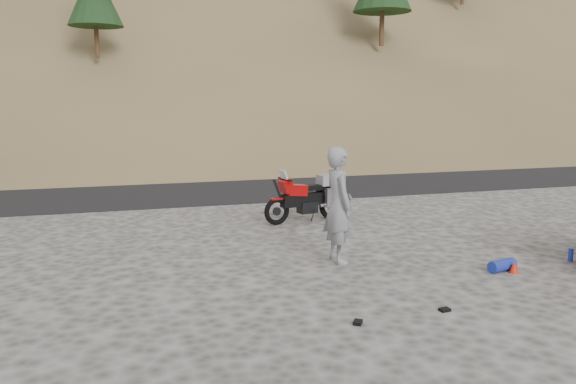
# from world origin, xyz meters

# --- Properties ---
(ground) EXTENTS (140.00, 140.00, 0.00)m
(ground) POSITION_xyz_m (0.00, 0.00, 0.00)
(ground) COLOR #474441
(ground) RESTS_ON ground
(road) EXTENTS (120.00, 7.00, 0.05)m
(road) POSITION_xyz_m (0.00, 9.00, 0.00)
(road) COLOR black
(road) RESTS_ON ground
(motorcycle) EXTENTS (1.99, 0.84, 1.20)m
(motorcycle) POSITION_xyz_m (0.54, 3.11, 0.51)
(motorcycle) COLOR black
(motorcycle) RESTS_ON ground
(man) EXTENTS (0.46, 0.70, 1.91)m
(man) POSITION_xyz_m (-0.01, 0.00, 0.00)
(man) COLOR gray
(man) RESTS_ON ground
(gear_blue_mat) EXTENTS (0.50, 0.29, 0.19)m
(gear_blue_mat) POSITION_xyz_m (2.25, -1.26, 0.09)
(gear_blue_mat) COLOR #1A2D9F
(gear_blue_mat) RESTS_ON ground
(gear_bottle) EXTENTS (0.10, 0.10, 0.21)m
(gear_bottle) POSITION_xyz_m (3.69, -1.12, 0.11)
(gear_bottle) COLOR #1A2D9F
(gear_bottle) RESTS_ON ground
(gear_funnel) EXTENTS (0.19, 0.19, 0.20)m
(gear_funnel) POSITION_xyz_m (2.37, -1.39, 0.10)
(gear_funnel) COLOR red
(gear_funnel) RESTS_ON ground
(gear_glove_a) EXTENTS (0.15, 0.11, 0.04)m
(gear_glove_a) POSITION_xyz_m (0.46, -2.47, 0.02)
(gear_glove_a) COLOR black
(gear_glove_a) RESTS_ON ground
(gear_glove_b) EXTENTS (0.15, 0.16, 0.04)m
(gear_glove_b) POSITION_xyz_m (-0.77, -2.54, 0.02)
(gear_glove_b) COLOR black
(gear_glove_b) RESTS_ON ground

